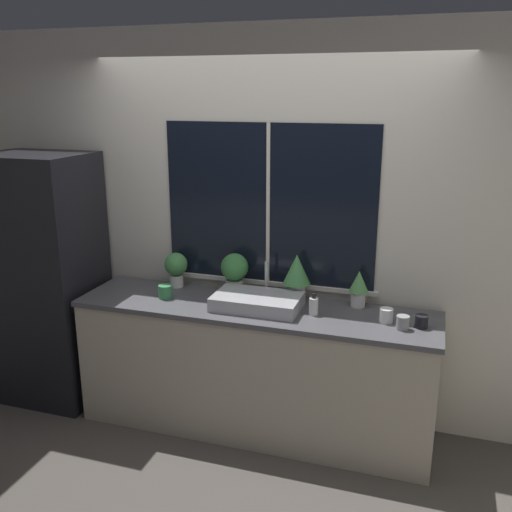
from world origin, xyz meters
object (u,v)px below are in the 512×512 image
Objects in this scene: potted_plant_far_right at (359,286)px; mug_black at (421,321)px; refrigerator at (45,279)px; mug_white at (386,315)px; potted_plant_center_right at (297,273)px; mug_grey at (403,323)px; sink at (257,301)px; mug_green at (165,292)px; potted_plant_center_left at (235,270)px; potted_plant_far_left at (176,267)px; soap_bottle at (314,306)px.

potted_plant_far_right is 3.12× the size of mug_black.
mug_white is at bearing 0.07° from refrigerator.
potted_plant_center_right is at bearing -180.00° from potted_plant_far_right.
mug_black is 0.12m from mug_grey.
potted_plant_center_right is at bearing 48.13° from sink.
potted_plant_center_left is at bearing 30.07° from mug_green.
potted_plant_center_left is at bearing 165.91° from mug_grey.
mug_white is (2.49, 0.00, 0.02)m from refrigerator.
potted_plant_far_left is 1.65m from mug_grey.
potted_plant_far_left is 3.21× the size of mug_black.
mug_grey is at bearing -4.03° from sink.
refrigerator is at bearing -167.16° from potted_plant_far_left.
mug_green is (0.03, -0.24, -0.10)m from potted_plant_far_left.
mug_grey is at bearing -1.63° from refrigerator.
potted_plant_far_left reaches higher than soap_bottle.
potted_plant_far_left is (0.97, 0.22, 0.12)m from refrigerator.
refrigerator is at bearing -179.93° from mug_white.
potted_plant_far_left reaches higher than mug_green.
soap_bottle is at bearing -12.06° from potted_plant_far_left.
refrigerator is 2.70m from mug_black.
sink is 0.38m from soap_bottle.
sink reaches higher than potted_plant_far_right.
potted_plant_center_right reaches higher than mug_grey.
potted_plant_center_right is (0.90, 0.00, 0.04)m from potted_plant_far_left.
refrigerator reaches higher than potted_plant_center_left.
mug_black is 0.21m from mug_white.
mug_white is (0.20, -0.22, -0.09)m from potted_plant_far_right.
mug_white is (-0.21, 0.02, 0.01)m from mug_black.
potted_plant_center_left is 2.02× the size of soap_bottle.
sink is at bearing -179.23° from mug_white.
mug_white is (0.83, 0.01, -0.00)m from sink.
refrigerator is 3.27× the size of sink.
refrigerator is at bearing -171.16° from potted_plant_center_left.
potted_plant_far_right reaches higher than mug_grey.
potted_plant_far_left is at bearing 97.11° from mug_green.
potted_plant_center_left reaches higher than mug_black.
sink is at bearing 1.25° from mug_green.
refrigerator is at bearing 179.72° from sink.
sink is 6.75× the size of mug_grey.
potted_plant_far_left is at bearing 169.72° from mug_grey.
refrigerator reaches higher than potted_plant_far_right.
mug_grey is (0.56, -0.07, -0.02)m from soap_bottle.
mug_green is (-1.29, -0.24, -0.09)m from potted_plant_far_right.
mug_white is (0.45, 0.01, -0.01)m from soap_bottle.
sink is at bearing -0.28° from refrigerator.
sink is at bearing -159.87° from potted_plant_far_right.
soap_bottle is 1.58× the size of mug_white.
mug_black is at bearing -15.82° from potted_plant_center_right.
mug_black is at bearing -0.32° from refrigerator.
potted_plant_center_left is at bearing 168.49° from mug_white.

